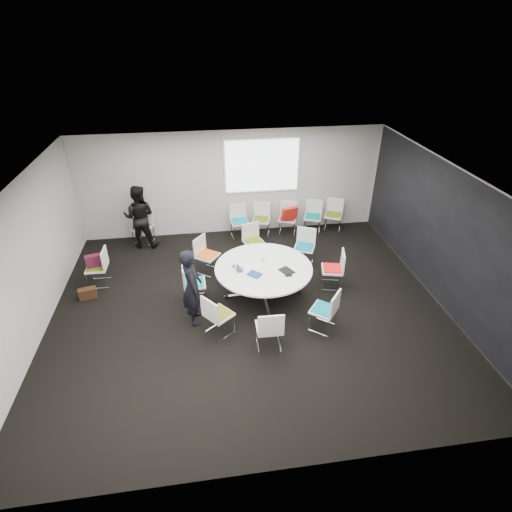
{
  "coord_description": "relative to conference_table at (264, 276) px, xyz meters",
  "views": [
    {
      "loc": [
        -0.8,
        -6.51,
        5.25
      ],
      "look_at": [
        0.2,
        0.4,
        1.0
      ],
      "focal_mm": 28.0,
      "sensor_mm": 36.0,
      "label": 1
    }
  ],
  "objects": [
    {
      "name": "room_shell",
      "position": [
        -0.26,
        -0.38,
        0.88
      ],
      "size": [
        8.08,
        7.08,
        2.88
      ],
      "color": "black",
      "rests_on": "ground"
    },
    {
      "name": "conference_table",
      "position": [
        0.0,
        0.0,
        0.0
      ],
      "size": [
        2.04,
        2.04,
        0.73
      ],
      "color": "silver",
      "rests_on": "ground"
    },
    {
      "name": "projection_screen",
      "position": [
        0.44,
        3.08,
        1.33
      ],
      "size": [
        1.9,
        0.03,
        1.35
      ],
      "primitive_type": "cube",
      "color": "white",
      "rests_on": "room_shell"
    },
    {
      "name": "chair_ring_a",
      "position": [
        1.56,
        0.13,
        -0.24
      ],
      "size": [
        0.54,
        0.55,
        0.88
      ],
      "rotation": [
        0.0,
        0.0,
        1.34
      ],
      "color": "silver",
      "rests_on": "ground"
    },
    {
      "name": "chair_ring_b",
      "position": [
        1.18,
        1.16,
        -0.24
      ],
      "size": [
        0.6,
        0.6,
        0.88
      ],
      "rotation": [
        0.0,
        0.0,
        2.72
      ],
      "color": "silver",
      "rests_on": "ground"
    },
    {
      "name": "chair_ring_c",
      "position": [
        0.01,
        1.59,
        -0.24
      ],
      "size": [
        0.57,
        0.57,
        0.88
      ],
      "rotation": [
        0.0,
        0.0,
        3.45
      ],
      "color": "silver",
      "rests_on": "ground"
    },
    {
      "name": "chair_ring_d",
      "position": [
        -1.15,
        1.12,
        -0.24
      ],
      "size": [
        0.63,
        0.64,
        0.88
      ],
      "rotation": [
        0.0,
        0.0,
        4.08
      ],
      "color": "silver",
      "rests_on": "ground"
    },
    {
      "name": "chair_ring_e",
      "position": [
        -1.46,
        0.03,
        -0.24
      ],
      "size": [
        0.47,
        0.48,
        0.88
      ],
      "rotation": [
        0.0,
        0.0,
        4.75
      ],
      "color": "silver",
      "rests_on": "ground"
    },
    {
      "name": "chair_ring_f",
      "position": [
        -1.02,
        -1.06,
        -0.24
      ],
      "size": [
        0.64,
        0.64,
        0.88
      ],
      "rotation": [
        0.0,
        0.0,
        5.39
      ],
      "color": "silver",
      "rests_on": "ground"
    },
    {
      "name": "chair_ring_g",
      "position": [
        -0.14,
        -1.56,
        -0.24
      ],
      "size": [
        0.47,
        0.46,
        0.88
      ],
      "rotation": [
        0.0,
        0.0,
        6.26
      ],
      "color": "silver",
      "rests_on": "ground"
    },
    {
      "name": "chair_ring_h",
      "position": [
        0.97,
        -1.21,
        -0.24
      ],
      "size": [
        0.64,
        0.64,
        0.88
      ],
      "rotation": [
        0.0,
        0.0,
        7.18
      ],
      "color": "silver",
      "rests_on": "ground"
    },
    {
      "name": "chair_back_a",
      "position": [
        -0.21,
        2.75,
        -0.24
      ],
      "size": [
        0.51,
        0.5,
        0.88
      ],
      "rotation": [
        0.0,
        0.0,
        3.25
      ],
      "color": "silver",
      "rests_on": "ground"
    },
    {
      "name": "chair_back_b",
      "position": [
        0.38,
        2.79,
        -0.24
      ],
      "size": [
        0.57,
        0.56,
        0.88
      ],
      "rotation": [
        0.0,
        0.0,
        2.86
      ],
      "color": "silver",
      "rests_on": "ground"
    },
    {
      "name": "chair_back_c",
      "position": [
        1.11,
        2.76,
        -0.24
      ],
      "size": [
        0.58,
        0.57,
        0.88
      ],
      "rotation": [
        0.0,
        0.0,
        2.82
      ],
      "color": "silver",
      "rests_on": "ground"
    },
    {
      "name": "chair_back_d",
      "position": [
        1.82,
        2.76,
        -0.24
      ],
      "size": [
        0.59,
        0.58,
        0.88
      ],
      "rotation": [
        0.0,
        0.0,
        2.77
      ],
      "color": "silver",
      "rests_on": "ground"
    },
    {
      "name": "chair_back_e",
      "position": [
        2.42,
        2.79,
        -0.24
      ],
      "size": [
        0.61,
        0.6,
        0.88
      ],
      "rotation": [
        0.0,
        0.0,
        2.71
      ],
      "color": "silver",
      "rests_on": "ground"
    },
    {
      "name": "chair_spare_left",
      "position": [
        -3.57,
        0.95,
        -0.24
      ],
      "size": [
        0.46,
        0.47,
        0.88
      ],
      "rotation": [
        0.0,
        0.0,
        1.55
      ],
      "color": "silver",
      "rests_on": "ground"
    },
    {
      "name": "chair_person_back",
      "position": [
        -2.77,
        2.79,
        -0.24
      ],
      "size": [
        0.59,
        0.58,
        0.88
      ],
      "rotation": [
        0.0,
        0.0,
        2.79
      ],
      "color": "silver",
      "rests_on": "ground"
    },
    {
      "name": "person_main",
      "position": [
        -1.48,
        -0.61,
        0.29
      ],
      "size": [
        0.46,
        0.63,
        1.61
      ],
      "primitive_type": "imported",
      "rotation": [
        0.0,
        0.0,
        1.7
      ],
      "color": "black",
      "rests_on": "ground"
    },
    {
      "name": "person_back",
      "position": [
        -2.78,
        2.62,
        0.31
      ],
      "size": [
        0.88,
        0.73,
        1.66
      ],
      "primitive_type": "imported",
      "rotation": [
        0.0,
        0.0,
        3.01
      ],
      "color": "black",
      "rests_on": "ground"
    },
    {
      "name": "laptop",
      "position": [
        -0.5,
        0.02,
        0.22
      ],
      "size": [
        0.3,
        0.36,
        0.02
      ],
      "primitive_type": "imported",
      "rotation": [
        0.0,
        0.0,
        1.94
      ],
      "color": "#333338",
      "rests_on": "conference_table"
    },
    {
      "name": "laptop_lid",
      "position": [
        -0.58,
        0.0,
        0.34
      ],
      "size": [
        0.06,
        0.3,
        0.22
      ],
      "primitive_type": "cube",
      "rotation": [
        0.0,
        0.0,
        1.42
      ],
      "color": "silver",
      "rests_on": "conference_table"
    },
    {
      "name": "notebook_black",
      "position": [
        0.44,
        -0.23,
        0.22
      ],
      "size": [
        0.33,
        0.37,
        0.02
      ],
      "primitive_type": "cube",
      "rotation": [
        0.0,
        0.0,
        0.48
      ],
      "color": "black",
      "rests_on": "conference_table"
    },
    {
      "name": "tablet_folio",
      "position": [
        -0.23,
        -0.25,
        0.23
      ],
      "size": [
        0.33,
        0.32,
        0.03
      ],
      "primitive_type": "cube",
      "rotation": [
        0.0,
        0.0,
        -0.77
      ],
      "color": "navy",
      "rests_on": "conference_table"
    },
    {
      "name": "papers_right",
      "position": [
        0.55,
        0.37,
        0.21
      ],
      "size": [
        0.35,
        0.3,
        0.0
      ],
      "primitive_type": "cube",
      "rotation": [
        0.0,
        0.0,
        0.35
      ],
      "color": "silver",
      "rests_on": "conference_table"
    },
    {
      "name": "papers_front",
      "position": [
        0.73,
        -0.14,
        0.21
      ],
      "size": [
        0.34,
        0.27,
        0.0
      ],
      "primitive_type": "cube",
      "rotation": [
        0.0,
        0.0,
        0.21
      ],
      "color": "white",
      "rests_on": "conference_table"
    },
    {
      "name": "cup",
      "position": [
        0.01,
        0.27,
        0.26
      ],
      "size": [
        0.08,
        0.08,
        0.09
      ],
      "primitive_type": "cylinder",
      "color": "white",
      "rests_on": "conference_table"
    },
    {
      "name": "phone",
      "position": [
        0.44,
        -0.39,
        0.22
      ],
      "size": [
        0.15,
        0.08,
        0.01
      ],
      "primitive_type": "cube",
      "rotation": [
        0.0,
        0.0,
        -0.09
      ],
      "color": "black",
      "rests_on": "conference_table"
    },
    {
      "name": "maroon_bag",
      "position": [
        -3.59,
        0.95,
        0.1
      ],
      "size": [
        0.42,
        0.25,
        0.28
      ],
      "primitive_type": "cube",
      "rotation": [
        0.0,
        0.0,
        0.28
      ],
      "color": "#4E152B",
      "rests_on": "chair_spare_left"
    },
    {
      "name": "brown_bag",
      "position": [
        -3.74,
        0.44,
        -0.4
      ],
      "size": [
        0.39,
        0.24,
        0.24
      ],
      "primitive_type": "cube",
      "rotation": [
        0.0,
        0.0,
        0.24
      ],
      "color": "#331E10",
      "rests_on": "ground"
    },
    {
      "name": "red_jacket",
      "position": [
        1.11,
        2.54,
        0.18
      ],
      "size": [
        0.47,
        0.27,
        0.36
      ],
      "primitive_type": "cube",
      "rotation": [
        0.17,
        0.0,
        0.28
      ],
      "color": "#B01C15",
      "rests_on": "chair_back_c"
    }
  ]
}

